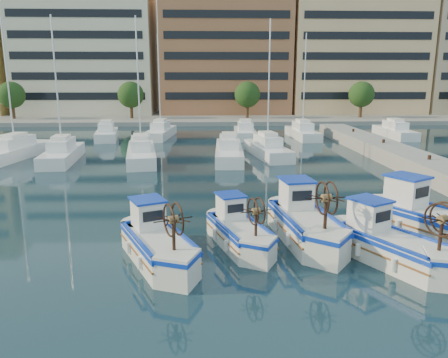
% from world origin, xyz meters
% --- Properties ---
extents(ground, '(300.00, 300.00, 0.00)m').
position_xyz_m(ground, '(0.00, 0.00, 0.00)').
color(ground, '#1A3745').
rests_on(ground, ground).
extents(waterfront, '(180.00, 40.00, 25.60)m').
position_xyz_m(waterfront, '(9.23, 65.04, 11.10)').
color(waterfront, gray).
rests_on(waterfront, ground).
extents(yacht_marina, '(41.25, 23.44, 11.50)m').
position_xyz_m(yacht_marina, '(-3.17, 27.59, 0.53)').
color(yacht_marina, white).
rests_on(yacht_marina, ground).
extents(fishing_boat_a, '(3.36, 4.56, 2.75)m').
position_xyz_m(fishing_boat_a, '(-4.42, 0.25, 0.76)').
color(fishing_boat_a, silver).
rests_on(fishing_boat_a, ground).
extents(fishing_boat_b, '(2.69, 4.10, 2.48)m').
position_xyz_m(fishing_boat_b, '(-1.23, 1.65, 0.68)').
color(fishing_boat_b, silver).
rests_on(fishing_boat_b, ground).
extents(fishing_boat_c, '(2.61, 5.03, 3.06)m').
position_xyz_m(fishing_boat_c, '(1.60, 2.15, 0.84)').
color(fishing_boat_c, silver).
rests_on(fishing_boat_c, ground).
extents(fishing_boat_d, '(3.68, 4.63, 2.80)m').
position_xyz_m(fishing_boat_d, '(4.26, -0.26, 0.77)').
color(fishing_boat_d, silver).
rests_on(fishing_boat_d, ground).
extents(fishing_boat_e, '(4.35, 5.30, 3.22)m').
position_xyz_m(fishing_boat_e, '(7.00, 2.17, 0.89)').
color(fishing_boat_e, silver).
rests_on(fishing_boat_e, ground).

